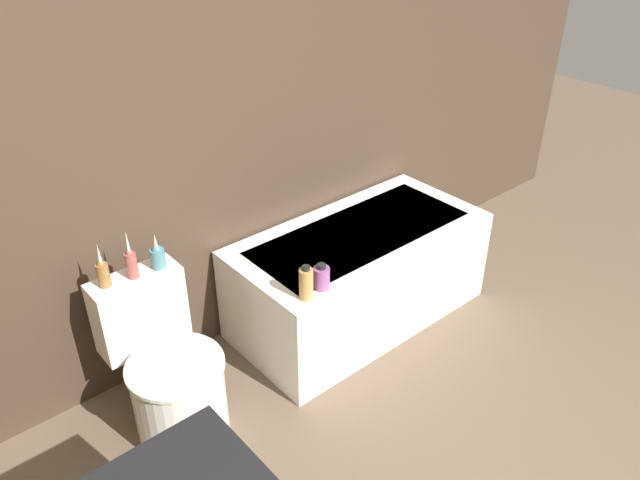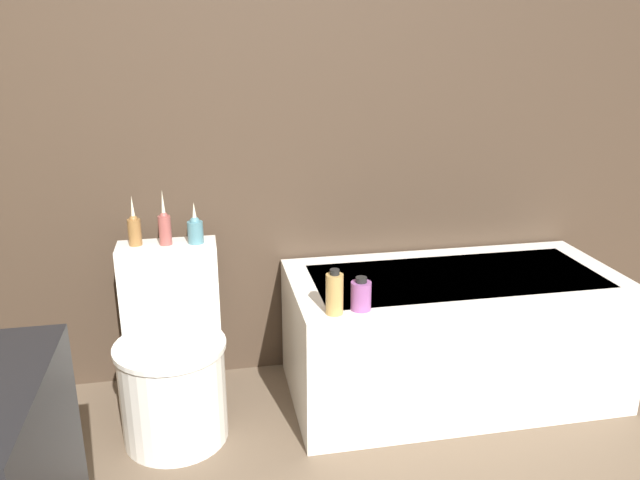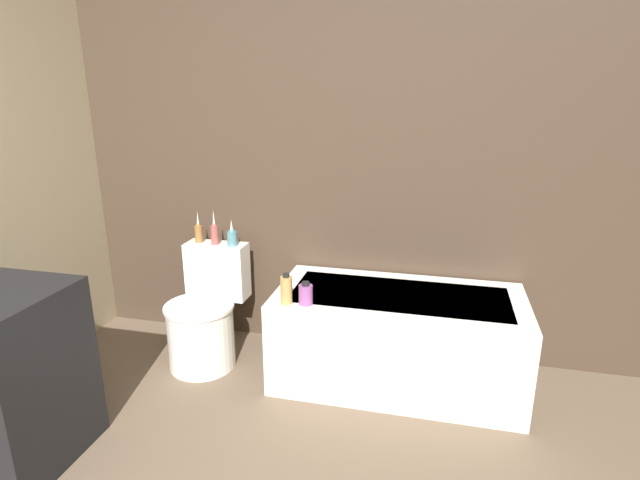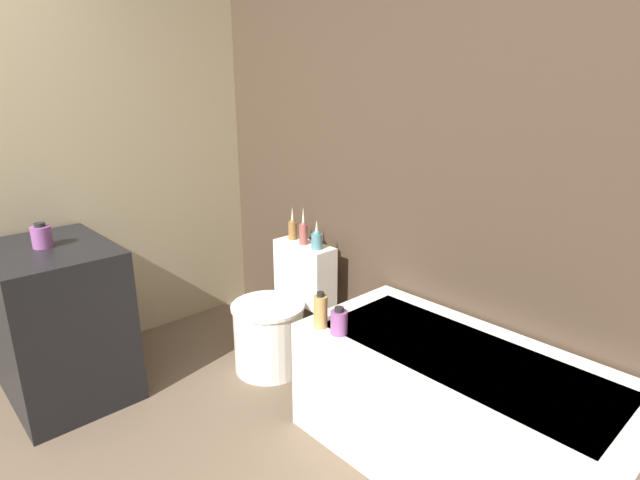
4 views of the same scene
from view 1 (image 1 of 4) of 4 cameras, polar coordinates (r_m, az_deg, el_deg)
The scene contains 8 objects.
wall_back_tiled at distance 2.95m, azimuth -12.76°, elevation 11.02°, with size 6.40×0.06×2.60m.
bathtub at distance 3.54m, azimuth 3.53°, elevation -3.15°, with size 1.44×0.70×0.56m.
toilet at distance 2.97m, azimuth -13.58°, elevation -11.96°, with size 0.43×0.59×0.73m.
vase_gold at distance 2.79m, azimuth -19.24°, elevation -2.80°, with size 0.05×0.05×0.21m.
vase_silver at distance 2.81m, azimuth -16.89°, elevation -1.95°, with size 0.05×0.05×0.23m.
vase_bronze at distance 2.86m, azimuth -14.63°, elevation -1.41°, with size 0.07×0.07×0.17m.
shampoo_bottle_tall at distance 2.84m, azimuth -1.27°, elevation -4.00°, with size 0.07×0.07×0.18m.
shampoo_bottle_short at distance 2.92m, azimuth 0.14°, elevation -3.44°, with size 0.08×0.08×0.13m.
Camera 1 is at (-1.27, -0.15, 2.29)m, focal length 35.00 mm.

